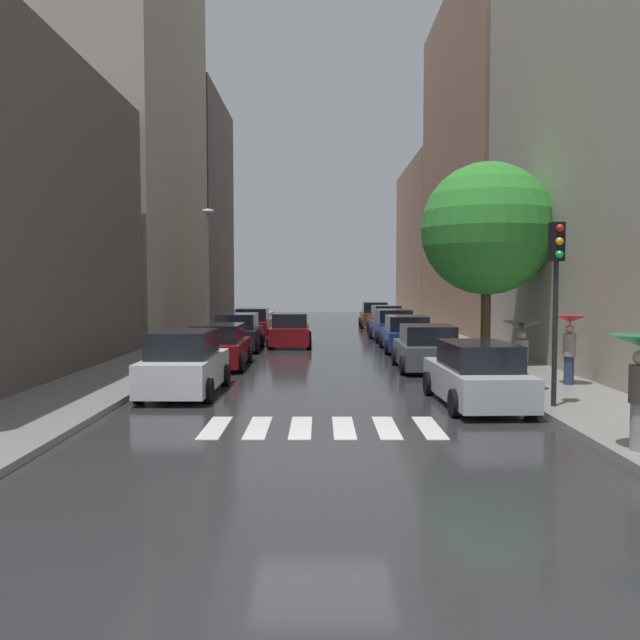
{
  "coord_description": "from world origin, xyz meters",
  "views": [
    {
      "loc": [
        -0.05,
        -11.47,
        3.01
      ],
      "look_at": [
        -0.17,
        22.97,
        1.14
      ],
      "focal_mm": 36.84,
      "sensor_mm": 36.0,
      "label": 1
    }
  ],
  "objects_px": {
    "street_tree_right": "(489,229)",
    "traffic_light_right_corner": "(559,273)",
    "parked_car_right_fifth": "(388,321)",
    "parked_car_right_nearest": "(479,376)",
    "lamp_post_left": "(211,265)",
    "pedestrian_by_kerb": "(572,336)",
    "pedestrian_far_side": "(524,339)",
    "parked_car_left_fourth": "(255,325)",
    "parked_car_left_third": "(240,333)",
    "parked_car_right_third": "(408,334)",
    "parked_car_right_second": "(429,349)",
    "car_midroad": "(292,331)",
    "parked_car_right_sixth": "(377,316)",
    "parked_car_left_nearest": "(187,364)",
    "parked_car_right_fourth": "(395,326)",
    "parked_car_left_second": "(221,347)"
  },
  "relations": [
    {
      "from": "parked_car_left_fourth",
      "to": "car_midroad",
      "type": "relative_size",
      "value": 1.01
    },
    {
      "from": "parked_car_left_fourth",
      "to": "parked_car_left_third",
      "type": "bearing_deg",
      "value": 178.75
    },
    {
      "from": "parked_car_right_fourth",
      "to": "traffic_light_right_corner",
      "type": "relative_size",
      "value": 1.04
    },
    {
      "from": "parked_car_right_second",
      "to": "parked_car_right_sixth",
      "type": "distance_m",
      "value": 22.87
    },
    {
      "from": "pedestrian_far_side",
      "to": "parked_car_right_third",
      "type": "bearing_deg",
      "value": -144.71
    },
    {
      "from": "parked_car_right_second",
      "to": "parked_car_right_fifth",
      "type": "distance_m",
      "value": 17.12
    },
    {
      "from": "pedestrian_far_side",
      "to": "street_tree_right",
      "type": "height_order",
      "value": "street_tree_right"
    },
    {
      "from": "parked_car_right_sixth",
      "to": "traffic_light_right_corner",
      "type": "height_order",
      "value": "traffic_light_right_corner"
    },
    {
      "from": "parked_car_right_fifth",
      "to": "parked_car_left_fourth",
      "type": "bearing_deg",
      "value": 115.69
    },
    {
      "from": "parked_car_left_fourth",
      "to": "parked_car_right_nearest",
      "type": "bearing_deg",
      "value": -159.53
    },
    {
      "from": "parked_car_right_third",
      "to": "street_tree_right",
      "type": "relative_size",
      "value": 0.65
    },
    {
      "from": "parked_car_right_fifth",
      "to": "pedestrian_by_kerb",
      "type": "relative_size",
      "value": 2.1
    },
    {
      "from": "parked_car_left_third",
      "to": "parked_car_right_fifth",
      "type": "bearing_deg",
      "value": -38.02
    },
    {
      "from": "parked_car_left_nearest",
      "to": "car_midroad",
      "type": "distance_m",
      "value": 14.06
    },
    {
      "from": "parked_car_left_second",
      "to": "lamp_post_left",
      "type": "bearing_deg",
      "value": 11.34
    },
    {
      "from": "parked_car_left_nearest",
      "to": "parked_car_right_sixth",
      "type": "distance_m",
      "value": 28.9
    },
    {
      "from": "parked_car_left_nearest",
      "to": "lamp_post_left",
      "type": "height_order",
      "value": "lamp_post_left"
    },
    {
      "from": "parked_car_left_third",
      "to": "traffic_light_right_corner",
      "type": "distance_m",
      "value": 17.54
    },
    {
      "from": "parked_car_right_second",
      "to": "car_midroad",
      "type": "xyz_separation_m",
      "value": [
        -5.21,
        8.84,
        0.02
      ]
    },
    {
      "from": "parked_car_left_third",
      "to": "parked_car_left_fourth",
      "type": "xyz_separation_m",
      "value": [
        0.07,
        6.0,
        0.01
      ]
    },
    {
      "from": "parked_car_left_nearest",
      "to": "parked_car_right_fifth",
      "type": "distance_m",
      "value": 23.46
    },
    {
      "from": "street_tree_right",
      "to": "parked_car_right_nearest",
      "type": "bearing_deg",
      "value": -105.6
    },
    {
      "from": "parked_car_right_third",
      "to": "parked_car_right_fifth",
      "type": "distance_m",
      "value": 10.6
    },
    {
      "from": "parked_car_right_second",
      "to": "lamp_post_left",
      "type": "bearing_deg",
      "value": 44.95
    },
    {
      "from": "parked_car_left_third",
      "to": "parked_car_left_fourth",
      "type": "distance_m",
      "value": 6.0
    },
    {
      "from": "pedestrian_far_side",
      "to": "traffic_light_right_corner",
      "type": "bearing_deg",
      "value": 28.54
    },
    {
      "from": "pedestrian_far_side",
      "to": "parked_car_right_fourth",
      "type": "bearing_deg",
      "value": -147.02
    },
    {
      "from": "parked_car_left_second",
      "to": "parked_car_right_fifth",
      "type": "bearing_deg",
      "value": -25.68
    },
    {
      "from": "parked_car_right_fifth",
      "to": "street_tree_right",
      "type": "bearing_deg",
      "value": -174.6
    },
    {
      "from": "car_midroad",
      "to": "parked_car_right_fourth",
      "type": "bearing_deg",
      "value": -61.19
    },
    {
      "from": "lamp_post_left",
      "to": "pedestrian_by_kerb",
      "type": "bearing_deg",
      "value": -47.47
    },
    {
      "from": "parked_car_left_nearest",
      "to": "parked_car_right_sixth",
      "type": "xyz_separation_m",
      "value": [
        7.52,
        27.9,
        0.01
      ]
    },
    {
      "from": "parked_car_right_fourth",
      "to": "parked_car_right_third",
      "type": "bearing_deg",
      "value": 177.72
    },
    {
      "from": "parked_car_left_third",
      "to": "parked_car_right_fifth",
      "type": "relative_size",
      "value": 1.09
    },
    {
      "from": "lamp_post_left",
      "to": "pedestrian_far_side",
      "type": "bearing_deg",
      "value": -53.3
    },
    {
      "from": "parked_car_left_fourth",
      "to": "street_tree_right",
      "type": "height_order",
      "value": "street_tree_right"
    },
    {
      "from": "pedestrian_by_kerb",
      "to": "street_tree_right",
      "type": "height_order",
      "value": "street_tree_right"
    },
    {
      "from": "parked_car_left_third",
      "to": "traffic_light_right_corner",
      "type": "xyz_separation_m",
      "value": [
        9.26,
        -14.69,
        2.5
      ]
    },
    {
      "from": "parked_car_right_fifth",
      "to": "parked_car_right_nearest",
      "type": "bearing_deg",
      "value": 177.43
    },
    {
      "from": "car_midroad",
      "to": "street_tree_right",
      "type": "bearing_deg",
      "value": -135.63
    },
    {
      "from": "parked_car_right_nearest",
      "to": "parked_car_right_sixth",
      "type": "xyz_separation_m",
      "value": [
        -0.1,
        29.58,
        0.08
      ]
    },
    {
      "from": "parked_car_left_third",
      "to": "parked_car_right_third",
      "type": "bearing_deg",
      "value": -94.22
    },
    {
      "from": "parked_car_right_fourth",
      "to": "traffic_light_right_corner",
      "type": "xyz_separation_m",
      "value": [
        1.65,
        -19.54,
        2.5
      ]
    },
    {
      "from": "street_tree_right",
      "to": "traffic_light_right_corner",
      "type": "relative_size",
      "value": 1.71
    },
    {
      "from": "parked_car_right_second",
      "to": "parked_car_right_fifth",
      "type": "relative_size",
      "value": 0.98
    },
    {
      "from": "parked_car_left_nearest",
      "to": "parked_car_right_sixth",
      "type": "bearing_deg",
      "value": -14.53
    },
    {
      "from": "parked_car_left_fourth",
      "to": "pedestrian_far_side",
      "type": "bearing_deg",
      "value": -153.97
    },
    {
      "from": "parked_car_right_sixth",
      "to": "parked_car_left_second",
      "type": "bearing_deg",
      "value": 162.13
    },
    {
      "from": "parked_car_right_fifth",
      "to": "traffic_light_right_corner",
      "type": "bearing_deg",
      "value": -178.86
    },
    {
      "from": "parked_car_right_nearest",
      "to": "parked_car_right_sixth",
      "type": "distance_m",
      "value": 29.58
    }
  ]
}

